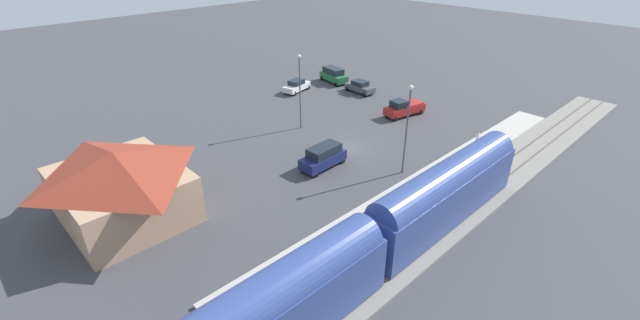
{
  "coord_description": "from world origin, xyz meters",
  "views": [
    {
      "loc": [
        -27.02,
        30.14,
        20.16
      ],
      "look_at": [
        -1.26,
        5.42,
        1.0
      ],
      "focal_mm": 23.61,
      "sensor_mm": 36.0,
      "label": 1
    }
  ],
  "objects_px": {
    "pedestrian_waiting_far": "(477,138)",
    "pickup_red": "(404,108)",
    "pedestrian_on_platform": "(481,143)",
    "suv_navy": "(323,156)",
    "sedan_charcoal": "(360,87)",
    "light_pole_near_platform": "(408,121)",
    "light_pole_lot_center": "(300,84)",
    "station_building": "(120,184)",
    "suv_green": "(334,75)",
    "sedan_white": "(297,86)"
  },
  "relations": [
    {
      "from": "sedan_white",
      "to": "suv_green",
      "type": "height_order",
      "value": "suv_green"
    },
    {
      "from": "station_building",
      "to": "pedestrian_on_platform",
      "type": "distance_m",
      "value": 33.98
    },
    {
      "from": "sedan_charcoal",
      "to": "suv_green",
      "type": "height_order",
      "value": "suv_green"
    },
    {
      "from": "sedan_charcoal",
      "to": "suv_navy",
      "type": "distance_m",
      "value": 22.77
    },
    {
      "from": "pedestrian_on_platform",
      "to": "sedan_white",
      "type": "xyz_separation_m",
      "value": [
        28.07,
        0.7,
        -0.4
      ]
    },
    {
      "from": "station_building",
      "to": "sedan_white",
      "type": "height_order",
      "value": "station_building"
    },
    {
      "from": "pickup_red",
      "to": "sedan_charcoal",
      "type": "xyz_separation_m",
      "value": [
        9.65,
        -2.61,
        -0.15
      ]
    },
    {
      "from": "station_building",
      "to": "pedestrian_waiting_far",
      "type": "distance_m",
      "value": 34.36
    },
    {
      "from": "pickup_red",
      "to": "light_pole_near_platform",
      "type": "xyz_separation_m",
      "value": [
        -8.59,
        11.91,
        4.36
      ]
    },
    {
      "from": "sedan_white",
      "to": "light_pole_lot_center",
      "type": "height_order",
      "value": "light_pole_lot_center"
    },
    {
      "from": "station_building",
      "to": "light_pole_near_platform",
      "type": "distance_m",
      "value": 24.64
    },
    {
      "from": "pedestrian_waiting_far",
      "to": "pickup_red",
      "type": "distance_m",
      "value": 11.23
    },
    {
      "from": "light_pole_near_platform",
      "to": "light_pole_lot_center",
      "type": "bearing_deg",
      "value": -0.04
    },
    {
      "from": "pickup_red",
      "to": "sedan_white",
      "type": "height_order",
      "value": "pickup_red"
    },
    {
      "from": "suv_green",
      "to": "light_pole_lot_center",
      "type": "bearing_deg",
      "value": 122.16
    },
    {
      "from": "sedan_charcoal",
      "to": "suv_navy",
      "type": "bearing_deg",
      "value": 122.41
    },
    {
      "from": "suv_green",
      "to": "light_pole_lot_center",
      "type": "height_order",
      "value": "light_pole_lot_center"
    },
    {
      "from": "pedestrian_waiting_far",
      "to": "pickup_red",
      "type": "relative_size",
      "value": 0.3
    },
    {
      "from": "station_building",
      "to": "sedan_charcoal",
      "type": "distance_m",
      "value": 37.08
    },
    {
      "from": "station_building",
      "to": "sedan_charcoal",
      "type": "bearing_deg",
      "value": -79.03
    },
    {
      "from": "suv_navy",
      "to": "station_building",
      "type": "bearing_deg",
      "value": 73.23
    },
    {
      "from": "pedestrian_waiting_far",
      "to": "light_pole_near_platform",
      "type": "height_order",
      "value": "light_pole_near_platform"
    },
    {
      "from": "station_building",
      "to": "pedestrian_waiting_far",
      "type": "relative_size",
      "value": 6.39
    },
    {
      "from": "sedan_white",
      "to": "station_building",
      "type": "bearing_deg",
      "value": 114.48
    },
    {
      "from": "light_pole_lot_center",
      "to": "suv_green",
      "type": "bearing_deg",
      "value": -57.84
    },
    {
      "from": "pedestrian_waiting_far",
      "to": "sedan_charcoal",
      "type": "height_order",
      "value": "pedestrian_waiting_far"
    },
    {
      "from": "station_building",
      "to": "light_pole_near_platform",
      "type": "height_order",
      "value": "light_pole_near_platform"
    },
    {
      "from": "pedestrian_waiting_far",
      "to": "sedan_charcoal",
      "type": "bearing_deg",
      "value": -13.18
    },
    {
      "from": "suv_green",
      "to": "suv_navy",
      "type": "distance_m",
      "value": 27.02
    },
    {
      "from": "pedestrian_on_platform",
      "to": "suv_navy",
      "type": "height_order",
      "value": "suv_navy"
    },
    {
      "from": "pedestrian_on_platform",
      "to": "sedan_charcoal",
      "type": "relative_size",
      "value": 0.37
    },
    {
      "from": "pickup_red",
      "to": "suv_navy",
      "type": "bearing_deg",
      "value": 98.73
    },
    {
      "from": "pedestrian_on_platform",
      "to": "sedan_charcoal",
      "type": "distance_m",
      "value": 22.16
    },
    {
      "from": "suv_green",
      "to": "suv_navy",
      "type": "xyz_separation_m",
      "value": [
        -18.23,
        19.94,
        0.0
      ]
    },
    {
      "from": "sedan_charcoal",
      "to": "pedestrian_on_platform",
      "type": "bearing_deg",
      "value": 165.34
    },
    {
      "from": "pedestrian_waiting_far",
      "to": "light_pole_lot_center",
      "type": "xyz_separation_m",
      "value": [
        17.11,
        9.68,
        4.1
      ]
    },
    {
      "from": "pedestrian_on_platform",
      "to": "sedan_white",
      "type": "height_order",
      "value": "pedestrian_on_platform"
    },
    {
      "from": "sedan_white",
      "to": "suv_navy",
      "type": "distance_m",
      "value": 22.83
    },
    {
      "from": "pedestrian_on_platform",
      "to": "sedan_white",
      "type": "bearing_deg",
      "value": 1.44
    },
    {
      "from": "pickup_red",
      "to": "light_pole_lot_center",
      "type": "xyz_separation_m",
      "value": [
        6.1,
        11.9,
        4.36
      ]
    },
    {
      "from": "light_pole_near_platform",
      "to": "light_pole_lot_center",
      "type": "relative_size",
      "value": 1.0
    },
    {
      "from": "light_pole_lot_center",
      "to": "pedestrian_waiting_far",
      "type": "bearing_deg",
      "value": -150.5
    },
    {
      "from": "pedestrian_waiting_far",
      "to": "suv_green",
      "type": "height_order",
      "value": "suv_green"
    },
    {
      "from": "suv_navy",
      "to": "light_pole_lot_center",
      "type": "relative_size",
      "value": 0.57
    },
    {
      "from": "pedestrian_on_platform",
      "to": "light_pole_near_platform",
      "type": "xyz_separation_m",
      "value": [
        3.19,
        8.91,
        4.11
      ]
    },
    {
      "from": "suv_green",
      "to": "sedan_white",
      "type": "bearing_deg",
      "value": 85.11
    },
    {
      "from": "station_building",
      "to": "suv_navy",
      "type": "distance_m",
      "value": 17.97
    },
    {
      "from": "pedestrian_waiting_far",
      "to": "suv_navy",
      "type": "distance_m",
      "value": 16.69
    },
    {
      "from": "light_pole_near_platform",
      "to": "pedestrian_waiting_far",
      "type": "bearing_deg",
      "value": -103.98
    },
    {
      "from": "pedestrian_on_platform",
      "to": "pickup_red",
      "type": "height_order",
      "value": "pickup_red"
    }
  ]
}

